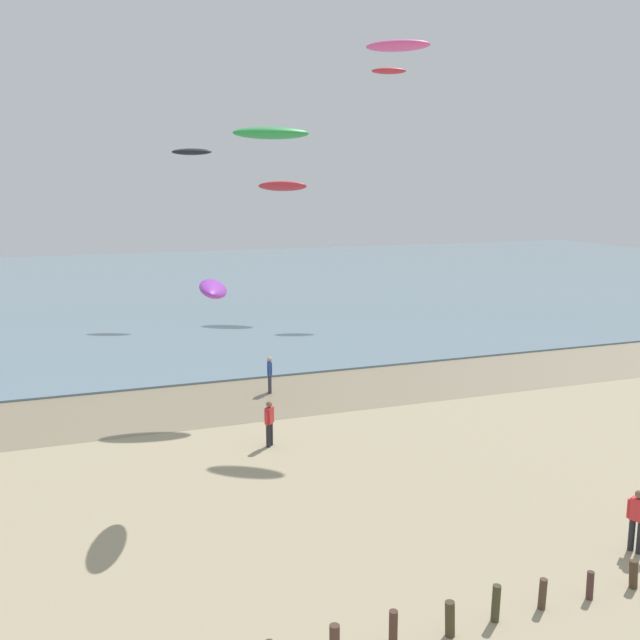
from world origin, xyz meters
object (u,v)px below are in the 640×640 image
(kite_aloft_7, at_px, (282,186))
(kite_aloft_8, at_px, (192,152))
(person_trailing_behind, at_px, (270,374))
(kite_aloft_4, at_px, (213,289))
(kite_aloft_0, at_px, (271,133))
(person_right_flank, at_px, (269,422))
(kite_aloft_10, at_px, (389,71))
(kite_aloft_3, at_px, (398,46))
(person_left_flank, at_px, (637,519))

(kite_aloft_7, distance_m, kite_aloft_8, 6.84)
(person_trailing_behind, bearing_deg, kite_aloft_4, -115.23)
(person_trailing_behind, height_order, kite_aloft_0, kite_aloft_0)
(person_right_flank, bearing_deg, kite_aloft_10, 56.72)
(person_trailing_behind, bearing_deg, kite_aloft_3, -21.28)
(kite_aloft_4, height_order, kite_aloft_7, kite_aloft_7)
(person_right_flank, xyz_separation_m, kite_aloft_10, (16.96, 25.85, 16.86))
(kite_aloft_0, xyz_separation_m, kite_aloft_8, (0.02, 19.82, 0.04))
(person_left_flank, height_order, kite_aloft_4, kite_aloft_4)
(kite_aloft_0, bearing_deg, person_right_flank, 83.49)
(person_left_flank, distance_m, kite_aloft_4, 13.33)
(person_trailing_behind, height_order, kite_aloft_10, kite_aloft_10)
(kite_aloft_3, bearing_deg, kite_aloft_0, -178.95)
(person_left_flank, bearing_deg, person_right_flank, 122.35)
(kite_aloft_7, bearing_deg, kite_aloft_10, 26.78)
(kite_aloft_7, bearing_deg, kite_aloft_8, -161.55)
(kite_aloft_7, height_order, kite_aloft_8, kite_aloft_8)
(kite_aloft_8, bearing_deg, kite_aloft_10, 15.40)
(kite_aloft_10, bearing_deg, kite_aloft_3, 83.76)
(kite_aloft_3, height_order, kite_aloft_8, kite_aloft_3)
(kite_aloft_8, xyz_separation_m, kite_aloft_10, (14.48, -1.59, 5.98))
(kite_aloft_8, height_order, kite_aloft_10, kite_aloft_10)
(person_right_flank, relative_size, person_trailing_behind, 1.00)
(person_left_flank, xyz_separation_m, person_trailing_behind, (-4.86, 17.31, 0.00))
(person_trailing_behind, xyz_separation_m, kite_aloft_8, (0.54, 20.86, 10.87))
(person_left_flank, bearing_deg, kite_aloft_7, 86.92)
(kite_aloft_3, xyz_separation_m, kite_aloft_8, (-4.69, 22.89, -3.45))
(kite_aloft_8, distance_m, kite_aloft_10, 15.75)
(person_trailing_behind, xyz_separation_m, kite_aloft_4, (-4.49, -9.52, 5.45))
(kite_aloft_3, height_order, kite_aloft_10, kite_aloft_10)
(kite_aloft_10, bearing_deg, person_left_flank, 92.91)
(person_right_flank, distance_m, kite_aloft_7, 28.93)
(person_left_flank, relative_size, person_trailing_behind, 1.00)
(person_left_flank, relative_size, person_right_flank, 1.00)
(kite_aloft_4, relative_size, kite_aloft_8, 0.92)
(person_trailing_behind, distance_m, kite_aloft_10, 29.68)
(kite_aloft_7, distance_m, kite_aloft_10, 11.71)
(person_trailing_behind, relative_size, kite_aloft_3, 0.63)
(person_right_flank, height_order, person_trailing_behind, same)
(person_trailing_behind, height_order, kite_aloft_3, kite_aloft_3)
(kite_aloft_3, bearing_deg, person_right_flank, -113.45)
(person_trailing_behind, bearing_deg, person_left_flank, -74.33)
(kite_aloft_3, relative_size, kite_aloft_7, 0.76)
(kite_aloft_7, bearing_deg, person_left_flank, -63.68)
(person_right_flank, xyz_separation_m, kite_aloft_0, (2.45, 7.62, 10.83))
(person_trailing_behind, bearing_deg, person_right_flank, -106.41)
(kite_aloft_0, bearing_deg, kite_aloft_8, -78.73)
(kite_aloft_3, bearing_deg, kite_aloft_4, -108.22)
(kite_aloft_10, bearing_deg, person_right_flank, 75.18)
(person_left_flank, bearing_deg, kite_aloft_4, 140.21)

